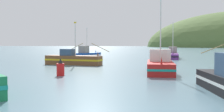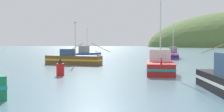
% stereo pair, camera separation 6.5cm
% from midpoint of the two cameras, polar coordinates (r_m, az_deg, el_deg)
% --- Properties ---
extents(fishing_boat_purple, '(3.51, 11.61, 7.38)m').
position_cam_midpoint_polar(fishing_boat_purple, '(52.66, 13.83, 0.31)').
color(fishing_boat_purple, '#6B2D84').
rests_on(fishing_boat_purple, ground).
extents(fishing_boat_blue, '(10.18, 6.91, 6.35)m').
position_cam_midpoint_polar(fishing_boat_blue, '(52.43, -5.90, 0.42)').
color(fishing_boat_blue, '#19479E').
rests_on(fishing_boat_blue, ground).
extents(fishing_boat_red, '(2.87, 7.20, 7.40)m').
position_cam_midpoint_polar(fishing_boat_red, '(25.68, 10.98, -2.13)').
color(fishing_boat_red, red).
rests_on(fishing_boat_red, ground).
extents(fishing_boat_brown, '(8.46, 3.58, 6.06)m').
position_cam_midpoint_polar(fishing_boat_brown, '(35.39, -9.10, -0.76)').
color(fishing_boat_brown, brown).
rests_on(fishing_boat_brown, ground).
extents(channel_buoy, '(0.73, 0.73, 1.65)m').
position_cam_midpoint_polar(channel_buoy, '(23.56, -11.91, -2.82)').
color(channel_buoy, red).
rests_on(channel_buoy, ground).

